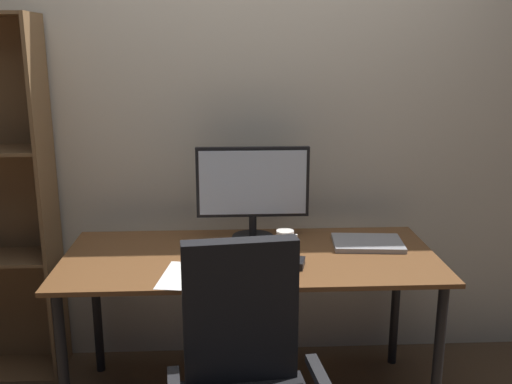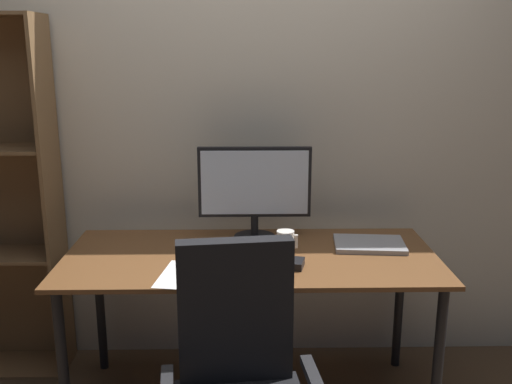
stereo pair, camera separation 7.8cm
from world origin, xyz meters
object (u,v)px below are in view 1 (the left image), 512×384
object	(u,v)px
mouse	(297,263)
laptop	(368,243)
monitor	(253,187)
coffee_mug	(285,242)
keyboard	(252,267)
desk	(250,271)

from	to	relation	value
mouse	laptop	bearing A→B (deg)	49.18
monitor	coffee_mug	bearing A→B (deg)	-58.59
keyboard	laptop	size ratio (longest dim) A/B	0.91
mouse	laptop	world-z (taller)	mouse
desk	laptop	bearing A→B (deg)	10.21
coffee_mug	keyboard	bearing A→B (deg)	-131.69
keyboard	mouse	world-z (taller)	mouse
desk	laptop	size ratio (longest dim) A/B	5.19
laptop	keyboard	bearing A→B (deg)	-149.04
desk	monitor	xyz separation A→B (m)	(0.02, 0.23, 0.33)
keyboard	coffee_mug	distance (m)	0.24
mouse	coffee_mug	size ratio (longest dim) A/B	0.88
coffee_mug	laptop	world-z (taller)	coffee_mug
desk	monitor	world-z (taller)	monitor
laptop	monitor	bearing A→B (deg)	171.64
keyboard	desk	bearing A→B (deg)	88.79
mouse	laptop	distance (m)	0.44
desk	keyboard	xyz separation A→B (m)	(-0.00, -0.17, 0.09)
desk	keyboard	world-z (taller)	keyboard
keyboard	coffee_mug	bearing A→B (deg)	47.12
monitor	mouse	xyz separation A→B (m)	(0.17, -0.38, -0.24)
monitor	laptop	world-z (taller)	monitor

